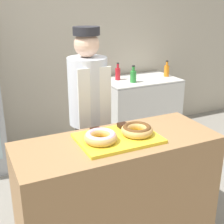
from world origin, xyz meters
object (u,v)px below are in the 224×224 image
object	(u,v)px
donut_light_glaze	(101,137)
brownie_back_left	(96,130)
chest_freezer	(139,108)
bottle_orange	(167,70)
bottle_red	(118,73)
brownie_back_right	(123,125)
bottle_green	(133,76)
baker_person	(89,115)
donut_chocolate_glaze	(137,130)
serving_tray	(118,138)

from	to	relation	value
donut_light_glaze	brownie_back_left	bearing A→B (deg)	78.80
donut_light_glaze	chest_freezer	distance (m)	2.28
bottle_orange	bottle_red	xyz separation A→B (m)	(-0.70, 0.11, 0.00)
brownie_back_left	bottle_red	distance (m)	1.97
donut_light_glaze	brownie_back_right	size ratio (longest dim) A/B	3.32
donut_light_glaze	bottle_green	size ratio (longest dim) A/B	1.05
baker_person	bottle_red	distance (m)	1.47
brownie_back_left	brownie_back_right	world-z (taller)	same
donut_light_glaze	brownie_back_right	bearing A→B (deg)	32.12
donut_light_glaze	bottle_orange	distance (m)	2.47
donut_chocolate_glaze	chest_freezer	world-z (taller)	donut_chocolate_glaze
brownie_back_right	baker_person	size ratio (longest dim) A/B	0.04
chest_freezer	bottle_green	xyz separation A→B (m)	(-0.18, -0.13, 0.50)
donut_light_glaze	bottle_orange	bearing A→B (deg)	44.54
donut_light_glaze	donut_chocolate_glaze	world-z (taller)	same
bottle_green	bottle_orange	bearing A→B (deg)	9.23
donut_light_glaze	bottle_red	distance (m)	2.12
brownie_back_left	chest_freezer	world-z (taller)	brownie_back_left
bottle_red	brownie_back_right	bearing A→B (deg)	-115.36
brownie_back_right	bottle_green	size ratio (longest dim) A/B	0.32
donut_chocolate_glaze	chest_freezer	size ratio (longest dim) A/B	0.23
donut_chocolate_glaze	bottle_green	distance (m)	1.86
chest_freezer	donut_light_glaze	bearing A→B (deg)	-127.53
serving_tray	bottle_green	xyz separation A→B (m)	(1.03, 1.61, 0.02)
donut_light_glaze	chest_freezer	size ratio (longest dim) A/B	0.23
baker_person	bottle_orange	distance (m)	1.91
brownie_back_left	chest_freezer	distance (m)	2.14
chest_freezer	bottle_orange	bearing A→B (deg)	-4.36
donut_light_glaze	bottle_orange	size ratio (longest dim) A/B	1.06
brownie_back_right	baker_person	distance (m)	0.51
bottle_red	brownie_back_left	bearing A→B (deg)	-121.26
bottle_orange	bottle_red	world-z (taller)	bottle_red
serving_tray	chest_freezer	distance (m)	2.17
donut_chocolate_glaze	brownie_back_left	bearing A→B (deg)	147.88
brownie_back_right	bottle_green	distance (m)	1.74
donut_chocolate_glaze	bottle_orange	world-z (taller)	bottle_orange
serving_tray	bottle_orange	bearing A→B (deg)	46.65
donut_light_glaze	chest_freezer	xyz separation A→B (m)	(1.35, 1.76, -0.53)
donut_light_glaze	brownie_back_right	distance (m)	0.30
bottle_green	bottle_red	world-z (taller)	bottle_red
baker_person	bottle_green	world-z (taller)	baker_person
donut_chocolate_glaze	brownie_back_right	xyz separation A→B (m)	(-0.03, 0.16, -0.02)
chest_freezer	bottle_red	world-z (taller)	bottle_red
donut_chocolate_glaze	chest_freezer	distance (m)	2.13
chest_freezer	bottle_green	bearing A→B (deg)	-144.96
donut_light_glaze	bottle_red	bearing A→B (deg)	60.25
bottle_green	bottle_red	xyz separation A→B (m)	(-0.12, 0.21, 0.00)
brownie_back_right	donut_chocolate_glaze	bearing A→B (deg)	-78.80
serving_tray	donut_chocolate_glaze	distance (m)	0.15
baker_person	donut_chocolate_glaze	bearing A→B (deg)	-80.07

